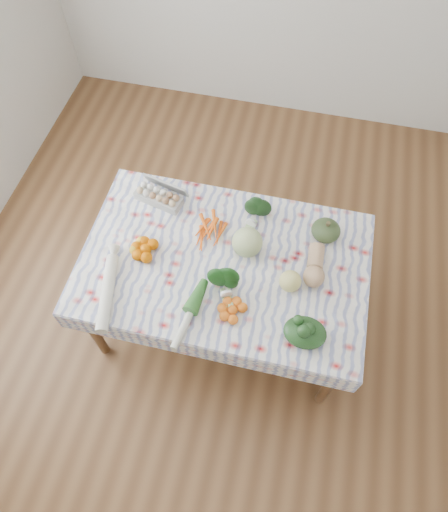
{
  "coord_description": "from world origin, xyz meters",
  "views": [
    {
      "loc": [
        0.3,
        -1.3,
        3.03
      ],
      "look_at": [
        0.0,
        0.0,
        0.82
      ],
      "focal_mm": 32.0,
      "sensor_mm": 36.0,
      "label": 1
    }
  ],
  "objects_px": {
    "kabocha_squash": "(326,230)",
    "egg_carton": "(159,197)",
    "butternut_squash": "(315,265)",
    "dining_table": "(224,268)",
    "cabbage": "(247,242)",
    "grapefruit": "(290,281)"
  },
  "relations": [
    {
      "from": "kabocha_squash",
      "to": "butternut_squash",
      "type": "distance_m",
      "value": 0.25
    },
    {
      "from": "egg_carton",
      "to": "butternut_squash",
      "type": "xyz_separation_m",
      "value": [
        1.01,
        -0.28,
        0.02
      ]
    },
    {
      "from": "kabocha_squash",
      "to": "butternut_squash",
      "type": "bearing_deg",
      "value": -97.14
    },
    {
      "from": "dining_table",
      "to": "butternut_squash",
      "type": "xyz_separation_m",
      "value": [
        0.51,
        0.06,
        0.14
      ]
    },
    {
      "from": "dining_table",
      "to": "grapefruit",
      "type": "height_order",
      "value": "grapefruit"
    },
    {
      "from": "dining_table",
      "to": "kabocha_squash",
      "type": "xyz_separation_m",
      "value": [
        0.54,
        0.31,
        0.14
      ]
    },
    {
      "from": "cabbage",
      "to": "grapefruit",
      "type": "distance_m",
      "value": 0.33
    },
    {
      "from": "grapefruit",
      "to": "cabbage",
      "type": "bearing_deg",
      "value": 147.45
    },
    {
      "from": "kabocha_squash",
      "to": "butternut_squash",
      "type": "relative_size",
      "value": 0.66
    },
    {
      "from": "egg_carton",
      "to": "kabocha_squash",
      "type": "relative_size",
      "value": 1.75
    },
    {
      "from": "dining_table",
      "to": "egg_carton",
      "type": "xyz_separation_m",
      "value": [
        -0.49,
        0.33,
        0.12
      ]
    },
    {
      "from": "dining_table",
      "to": "egg_carton",
      "type": "bearing_deg",
      "value": 145.94
    },
    {
      "from": "cabbage",
      "to": "butternut_squash",
      "type": "bearing_deg",
      "value": -6.35
    },
    {
      "from": "egg_carton",
      "to": "cabbage",
      "type": "relative_size",
      "value": 1.7
    },
    {
      "from": "egg_carton",
      "to": "kabocha_squash",
      "type": "distance_m",
      "value": 1.04
    },
    {
      "from": "butternut_squash",
      "to": "kabocha_squash",
      "type": "bearing_deg",
      "value": 81.52
    },
    {
      "from": "kabocha_squash",
      "to": "egg_carton",
      "type": "bearing_deg",
      "value": 178.52
    },
    {
      "from": "egg_carton",
      "to": "grapefruit",
      "type": "distance_m",
      "value": 0.98
    },
    {
      "from": "egg_carton",
      "to": "cabbage",
      "type": "height_order",
      "value": "cabbage"
    },
    {
      "from": "egg_carton",
      "to": "butternut_squash",
      "type": "bearing_deg",
      "value": -2.0
    },
    {
      "from": "dining_table",
      "to": "kabocha_squash",
      "type": "height_order",
      "value": "kabocha_squash"
    },
    {
      "from": "egg_carton",
      "to": "butternut_squash",
      "type": "relative_size",
      "value": 1.16
    }
  ]
}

